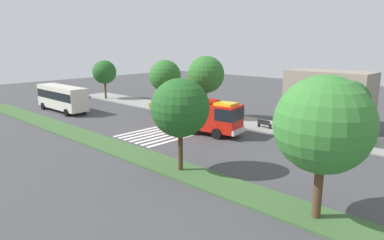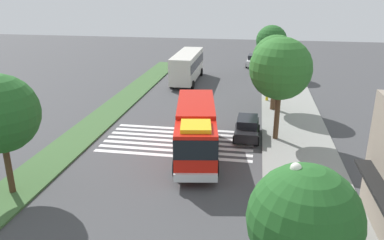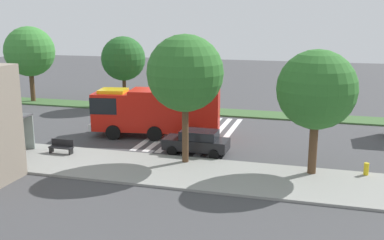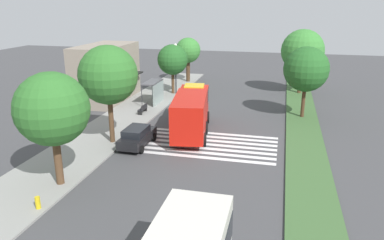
# 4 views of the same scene
# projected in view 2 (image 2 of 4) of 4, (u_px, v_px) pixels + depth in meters

# --- Properties ---
(ground_plane) EXTENTS (120.00, 120.00, 0.00)m
(ground_plane) POSITION_uv_depth(u_px,v_px,m) (181.00, 138.00, 30.07)
(ground_plane) COLOR #424244
(sidewalk) EXTENTS (60.00, 5.30, 0.14)m
(sidewalk) POSITION_uv_depth(u_px,v_px,m) (298.00, 144.00, 28.62)
(sidewalk) COLOR gray
(sidewalk) RESTS_ON ground_plane
(median_strip) EXTENTS (60.00, 3.00, 0.14)m
(median_strip) POSITION_uv_depth(u_px,v_px,m) (87.00, 131.00, 31.29)
(median_strip) COLOR #3D6033
(median_strip) RESTS_ON ground_plane
(crosswalk) EXTENTS (5.85, 11.42, 0.01)m
(crosswalk) POSITION_uv_depth(u_px,v_px,m) (179.00, 141.00, 29.34)
(crosswalk) COLOR silver
(crosswalk) RESTS_ON ground_plane
(fire_truck) EXTENTS (9.88, 4.04, 3.57)m
(fire_truck) POSITION_uv_depth(u_px,v_px,m) (196.00, 130.00, 25.92)
(fire_truck) COLOR red
(fire_truck) RESTS_ON ground_plane
(parked_car_west) EXTENTS (4.55, 2.19, 1.70)m
(parked_car_west) POSITION_uv_depth(u_px,v_px,m) (254.00, 60.00, 56.68)
(parked_car_west) COLOR silver
(parked_car_west) RESTS_ON ground_plane
(parked_car_mid) EXTENTS (4.27, 2.01, 1.60)m
(parked_car_mid) POSITION_uv_depth(u_px,v_px,m) (247.00, 128.00, 29.83)
(parked_car_mid) COLOR black
(parked_car_mid) RESTS_ON ground_plane
(transit_bus) EXTENTS (10.03, 2.87, 3.57)m
(transit_bus) POSITION_uv_depth(u_px,v_px,m) (187.00, 65.00, 47.08)
(transit_bus) COLOR silver
(transit_bus) RESTS_ON ground_plane
(bus_stop_shelter) EXTENTS (3.50, 1.40, 2.46)m
(bus_stop_shelter) POSITION_uv_depth(u_px,v_px,m) (299.00, 203.00, 17.48)
(bus_stop_shelter) COLOR #4C4C51
(bus_stop_shelter) RESTS_ON sidewalk
(bench_near_shelter) EXTENTS (1.60, 0.50, 0.90)m
(bench_near_shelter) POSITION_uv_depth(u_px,v_px,m) (290.00, 186.00, 21.63)
(bench_near_shelter) COLOR black
(bench_near_shelter) RESTS_ON sidewalk
(street_lamp) EXTENTS (0.36, 0.36, 6.09)m
(street_lamp) POSITION_uv_depth(u_px,v_px,m) (289.00, 232.00, 12.36)
(street_lamp) COLOR #2D2D30
(street_lamp) RESTS_ON sidewalk
(sidewalk_tree_far_west) EXTENTS (3.97, 3.97, 6.49)m
(sidewalk_tree_far_west) POSITION_uv_depth(u_px,v_px,m) (271.00, 41.00, 49.28)
(sidewalk_tree_far_west) COLOR #513823
(sidewalk_tree_far_west) RESTS_ON sidewalk
(sidewalk_tree_west) EXTENTS (4.42, 4.42, 7.04)m
(sidewalk_tree_west) POSITION_uv_depth(u_px,v_px,m) (276.00, 59.00, 34.99)
(sidewalk_tree_west) COLOR #513823
(sidewalk_tree_west) RESTS_ON sidewalk
(sidewalk_tree_center) EXTENTS (4.59, 4.59, 7.77)m
(sidewalk_tree_center) POSITION_uv_depth(u_px,v_px,m) (281.00, 69.00, 27.77)
(sidewalk_tree_center) COLOR #513823
(sidewalk_tree_center) RESTS_ON sidewalk
(sidewalk_tree_east) EXTENTS (3.68, 3.68, 5.99)m
(sidewalk_tree_east) POSITION_uv_depth(u_px,v_px,m) (304.00, 221.00, 12.06)
(sidewalk_tree_east) COLOR #513823
(sidewalk_tree_east) RESTS_ON sidewalk
(fire_hydrant) EXTENTS (0.28, 0.28, 0.70)m
(fire_hydrant) POSITION_uv_depth(u_px,v_px,m) (267.00, 97.00, 39.31)
(fire_hydrant) COLOR gold
(fire_hydrant) RESTS_ON sidewalk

